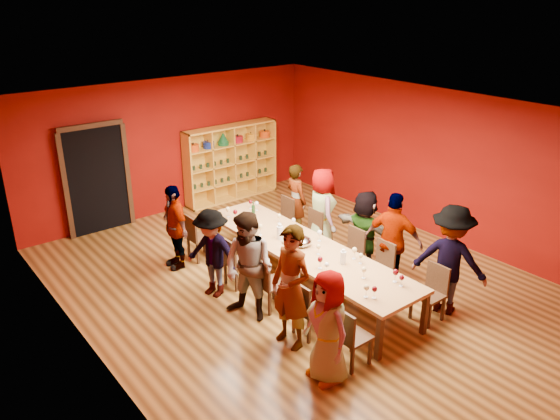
# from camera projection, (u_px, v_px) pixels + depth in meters

# --- Properties ---
(room_shell) EXTENTS (7.10, 9.10, 3.04)m
(room_shell) POSITION_uv_depth(u_px,v_px,m) (304.00, 205.00, 8.84)
(room_shell) COLOR brown
(room_shell) RESTS_ON ground
(tasting_table) EXTENTS (1.10, 4.50, 0.75)m
(tasting_table) POSITION_uv_depth(u_px,v_px,m) (303.00, 249.00, 9.14)
(tasting_table) COLOR #A77745
(tasting_table) RESTS_ON ground
(doorway) EXTENTS (1.40, 0.17, 2.30)m
(doorway) POSITION_uv_depth(u_px,v_px,m) (96.00, 179.00, 11.17)
(doorway) COLOR black
(doorway) RESTS_ON ground
(shelving_unit) EXTENTS (2.40, 0.40, 1.80)m
(shelving_unit) POSITION_uv_depth(u_px,v_px,m) (230.00, 159.00, 12.97)
(shelving_unit) COLOR gold
(shelving_unit) RESTS_ON ground
(chair_person_left_0) EXTENTS (0.42, 0.42, 0.89)m
(chair_person_left_0) POSITION_uv_depth(u_px,v_px,m) (349.00, 334.00, 7.24)
(chair_person_left_0) COLOR #321E10
(chair_person_left_0) RESTS_ON ground
(person_left_0) EXTENTS (0.51, 0.81, 1.56)m
(person_left_0) POSITION_uv_depth(u_px,v_px,m) (328.00, 327.00, 6.91)
(person_left_0) COLOR #5679B2
(person_left_0) RESTS_ON ground
(chair_person_left_1) EXTENTS (0.42, 0.42, 0.89)m
(chair_person_left_1) POSITION_uv_depth(u_px,v_px,m) (306.00, 307.00, 7.87)
(chair_person_left_1) COLOR #321E10
(chair_person_left_1) RESTS_ON ground
(person_left_1) EXTENTS (0.57, 0.72, 1.83)m
(person_left_1) POSITION_uv_depth(u_px,v_px,m) (291.00, 288.00, 7.55)
(person_left_1) COLOR pink
(person_left_1) RESTS_ON ground
(chair_person_left_2) EXTENTS (0.42, 0.42, 0.89)m
(chair_person_left_2) POSITION_uv_depth(u_px,v_px,m) (268.00, 281.00, 8.54)
(chair_person_left_2) COLOR #321E10
(chair_person_left_2) RESTS_ON ground
(person_left_2) EXTENTS (0.71, 0.95, 1.73)m
(person_left_2) POSITION_uv_depth(u_px,v_px,m) (249.00, 267.00, 8.20)
(person_left_2) COLOR beige
(person_left_2) RESTS_ON ground
(chair_person_left_3) EXTENTS (0.42, 0.42, 0.89)m
(chair_person_left_3) POSITION_uv_depth(u_px,v_px,m) (235.00, 260.00, 9.22)
(chair_person_left_3) COLOR #321E10
(chair_person_left_3) RESTS_ON ground
(person_left_3) EXTENTS (0.68, 1.06, 1.52)m
(person_left_3) POSITION_uv_depth(u_px,v_px,m) (212.00, 253.00, 8.86)
(person_left_3) COLOR silver
(person_left_3) RESTS_ON ground
(chair_person_left_4) EXTENTS (0.42, 0.42, 0.89)m
(chair_person_left_4) POSITION_uv_depth(u_px,v_px,m) (197.00, 235.00, 10.14)
(chair_person_left_4) COLOR #321E10
(chair_person_left_4) RESTS_ON ground
(person_left_4) EXTENTS (0.51, 0.96, 1.58)m
(person_left_4) POSITION_uv_depth(u_px,v_px,m) (175.00, 227.00, 9.78)
(person_left_4) COLOR #577DB3
(person_left_4) RESTS_ON ground
(chair_person_right_0) EXTENTS (0.42, 0.42, 0.89)m
(chair_person_right_0) POSITION_uv_depth(u_px,v_px,m) (432.00, 290.00, 8.31)
(chair_person_right_0) COLOR #321E10
(chair_person_right_0) RESTS_ON ground
(person_right_0) EXTENTS (0.89, 1.25, 1.78)m
(person_right_0) POSITION_uv_depth(u_px,v_px,m) (450.00, 260.00, 8.37)
(person_right_0) COLOR silver
(person_right_0) RESTS_ON ground
(chair_person_right_1) EXTENTS (0.42, 0.42, 0.89)m
(chair_person_right_1) POSITION_uv_depth(u_px,v_px,m) (381.00, 264.00, 9.07)
(chair_person_right_1) COLOR #321E10
(chair_person_right_1) RESTS_ON ground
(person_right_1) EXTENTS (0.80, 1.09, 1.69)m
(person_right_1) POSITION_uv_depth(u_px,v_px,m) (393.00, 241.00, 9.10)
(person_right_1) COLOR #5777B4
(person_right_1) RESTS_ON ground
(chair_person_right_2) EXTENTS (0.42, 0.42, 0.89)m
(chair_person_right_2) POSITION_uv_depth(u_px,v_px,m) (352.00, 250.00, 9.56)
(chair_person_right_2) COLOR #321E10
(chair_person_right_2) RESTS_ON ground
(person_right_2) EXTENTS (0.53, 1.45, 1.53)m
(person_right_2) POSITION_uv_depth(u_px,v_px,m) (365.00, 232.00, 9.63)
(person_right_2) COLOR silver
(person_right_2) RESTS_ON ground
(chair_person_right_3) EXTENTS (0.42, 0.42, 0.89)m
(chair_person_right_3) POSITION_uv_depth(u_px,v_px,m) (311.00, 230.00, 10.34)
(chair_person_right_3) COLOR #321E10
(chair_person_right_3) RESTS_ON ground
(person_right_3) EXTENTS (0.70, 0.92, 1.66)m
(person_right_3) POSITION_uv_depth(u_px,v_px,m) (322.00, 211.00, 10.37)
(person_right_3) COLOR white
(person_right_3) RESTS_ON ground
(chair_person_right_4) EXTENTS (0.42, 0.42, 0.89)m
(chair_person_right_4) POSITION_uv_depth(u_px,v_px,m) (283.00, 217.00, 10.96)
(chair_person_right_4) COLOR #321E10
(chair_person_right_4) RESTS_ON ground
(person_right_4) EXTENTS (0.45, 0.59, 1.53)m
(person_right_4) POSITION_uv_depth(u_px,v_px,m) (296.00, 200.00, 11.04)
(person_right_4) COLOR #5574AF
(person_right_4) RESTS_ON ground
(wine_glass_0) EXTENTS (0.08, 0.08, 0.19)m
(wine_glass_0) POSITION_uv_depth(u_px,v_px,m) (375.00, 290.00, 7.55)
(wine_glass_0) COLOR white
(wine_glass_0) RESTS_ON tasting_table
(wine_glass_1) EXTENTS (0.08, 0.08, 0.21)m
(wine_glass_1) POSITION_uv_depth(u_px,v_px,m) (297.00, 246.00, 8.79)
(wine_glass_1) COLOR white
(wine_glass_1) RESTS_ON tasting_table
(wine_glass_2) EXTENTS (0.07, 0.07, 0.18)m
(wine_glass_2) POSITION_uv_depth(u_px,v_px,m) (318.00, 247.00, 8.80)
(wine_glass_2) COLOR white
(wine_glass_2) RESTS_ON tasting_table
(wine_glass_3) EXTENTS (0.07, 0.07, 0.19)m
(wine_glass_3) POSITION_uv_depth(u_px,v_px,m) (257.00, 204.00, 10.54)
(wine_glass_3) COLOR white
(wine_glass_3) RESTS_ON tasting_table
(wine_glass_4) EXTENTS (0.09, 0.09, 0.22)m
(wine_glass_4) POSITION_uv_depth(u_px,v_px,m) (260.00, 227.00, 9.47)
(wine_glass_4) COLOR white
(wine_glass_4) RESTS_ON tasting_table
(wine_glass_5) EXTENTS (0.09, 0.09, 0.21)m
(wine_glass_5) POSITION_uv_depth(u_px,v_px,m) (235.00, 213.00, 10.09)
(wine_glass_5) COLOR white
(wine_glass_5) RESTS_ON tasting_table
(wine_glass_6) EXTENTS (0.08, 0.08, 0.20)m
(wine_glass_6) POSITION_uv_depth(u_px,v_px,m) (228.00, 210.00, 10.23)
(wine_glass_6) COLOR white
(wine_glass_6) RESTS_ON tasting_table
(wine_glass_7) EXTENTS (0.08, 0.08, 0.21)m
(wine_glass_7) POSITION_uv_depth(u_px,v_px,m) (354.00, 250.00, 8.65)
(wine_glass_7) COLOR white
(wine_glass_7) RESTS_ON tasting_table
(wine_glass_8) EXTENTS (0.08, 0.08, 0.21)m
(wine_glass_8) POSITION_uv_depth(u_px,v_px,m) (396.00, 273.00, 7.96)
(wine_glass_8) COLOR white
(wine_glass_8) RESTS_ON tasting_table
(wine_glass_9) EXTENTS (0.08, 0.08, 0.21)m
(wine_glass_9) POSITION_uv_depth(u_px,v_px,m) (366.00, 288.00, 7.57)
(wine_glass_9) COLOR white
(wine_glass_9) RESTS_ON tasting_table
(wine_glass_10) EXTENTS (0.08, 0.08, 0.19)m
(wine_glass_10) POSITION_uv_depth(u_px,v_px,m) (279.00, 216.00, 9.95)
(wine_glass_10) COLOR white
(wine_glass_10) RESTS_ON tasting_table
(wine_glass_11) EXTENTS (0.08, 0.08, 0.19)m
(wine_glass_11) POSITION_uv_depth(u_px,v_px,m) (295.00, 232.00, 9.33)
(wine_glass_11) COLOR white
(wine_glass_11) RESTS_ON tasting_table
(wine_glass_12) EXTENTS (0.09, 0.09, 0.21)m
(wine_glass_12) POSITION_uv_depth(u_px,v_px,m) (284.00, 243.00, 8.89)
(wine_glass_12) COLOR white
(wine_glass_12) RESTS_ON tasting_table
(wine_glass_13) EXTENTS (0.07, 0.07, 0.18)m
(wine_glass_13) POSITION_uv_depth(u_px,v_px,m) (294.00, 221.00, 9.80)
(wine_glass_13) COLOR white
(wine_glass_13) RESTS_ON tasting_table
(wine_glass_14) EXTENTS (0.08, 0.08, 0.21)m
(wine_glass_14) POSITION_uv_depth(u_px,v_px,m) (252.00, 218.00, 9.86)
(wine_glass_14) COLOR white
(wine_glass_14) RESTS_ON tasting_table
(wine_glass_15) EXTENTS (0.07, 0.07, 0.18)m
(wine_glass_15) POSITION_uv_depth(u_px,v_px,m) (361.00, 256.00, 8.51)
(wine_glass_15) COLOR white
(wine_glass_15) RESTS_ON tasting_table
(wine_glass_16) EXTENTS (0.08, 0.08, 0.21)m
(wine_glass_16) POSITION_uv_depth(u_px,v_px,m) (320.00, 260.00, 8.35)
(wine_glass_16) COLOR white
(wine_glass_16) RESTS_ON tasting_table
(wine_glass_17) EXTENTS (0.07, 0.07, 0.18)m
(wine_glass_17) POSITION_uv_depth(u_px,v_px,m) (327.00, 265.00, 8.23)
(wine_glass_17) COLOR white
(wine_glass_17) RESTS_ON tasting_table
(wine_glass_18) EXTENTS (0.08, 0.08, 0.21)m
(wine_glass_18) POSITION_uv_depth(u_px,v_px,m) (320.00, 233.00, 9.26)
(wine_glass_18) COLOR white
(wine_glass_18) RESTS_ON tasting_table
(wine_glass_19) EXTENTS (0.07, 0.07, 0.18)m
(wine_glass_19) POSITION_uv_depth(u_px,v_px,m) (251.00, 202.00, 10.63)
(wine_glass_19) COLOR white
(wine_glass_19) RESTS_ON tasting_table
(wine_glass_20) EXTENTS (0.08, 0.08, 0.19)m
(wine_glass_20) POSITION_uv_depth(u_px,v_px,m) (364.00, 270.00, 8.07)
(wine_glass_20) COLOR white
(wine_glass_20) RESTS_ON tasting_table
(wine_glass_21) EXTENTS (0.07, 0.07, 0.18)m
(wine_glass_21) POSITION_uv_depth(u_px,v_px,m) (402.00, 278.00, 7.86)
(wine_glass_21) COLOR white
(wine_glass_21) RESTS_ON tasting_table
(spittoon_bowl) EXTENTS (0.33, 0.33, 0.18)m
(spittoon_bowl) POSITION_uv_depth(u_px,v_px,m) (302.00, 241.00, 9.13)
(spittoon_bowl) COLOR #B0B2B7
(spittoon_bowl) RESTS_ON tasting_table
(carafe_a) EXTENTS (0.12, 0.12, 0.28)m
(carafe_a) POSITION_uv_depth(u_px,v_px,m) (280.00, 232.00, 9.34)
(carafe_a) COLOR white
(carafe_a) RESTS_ON tasting_table
(carafe_b) EXTENTS (0.10, 0.10, 0.25)m
(carafe_b) POSITION_uv_depth(u_px,v_px,m) (343.00, 257.00, 8.51)
(carafe_b) COLOR white
(carafe_b) RESTS_ON tasting_table
(wine_bottle) EXTENTS (0.07, 0.07, 0.28)m
(wine_bottle) POSITION_uv_depth(u_px,v_px,m) (253.00, 210.00, 10.33)
(wine_bottle) COLOR #14381A
(wine_bottle) RESTS_ON tasting_table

